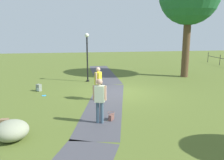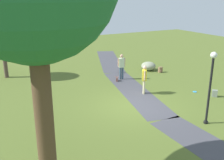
# 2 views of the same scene
# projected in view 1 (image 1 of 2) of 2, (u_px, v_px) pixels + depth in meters

# --- Properties ---
(ground_plane) EXTENTS (48.00, 48.00, 0.00)m
(ground_plane) POSITION_uv_depth(u_px,v_px,m) (123.00, 92.00, 13.57)
(ground_plane) COLOR #526327
(footpath_segment_near) EXTENTS (8.02, 1.75, 0.01)m
(footpath_segment_near) POSITION_uv_depth(u_px,v_px,m) (103.00, 73.00, 19.30)
(footpath_segment_near) COLOR #434349
(footpath_segment_near) RESTS_ON ground
(footpath_segment_mid) EXTENTS (8.17, 3.30, 0.01)m
(footpath_segment_mid) POSITION_uv_depth(u_px,v_px,m) (105.00, 104.00, 11.54)
(footpath_segment_mid) COLOR #434349
(footpath_segment_mid) RESTS_ON ground
(lamp_post) EXTENTS (0.28, 0.28, 3.26)m
(lamp_post) POSITION_uv_depth(u_px,v_px,m) (87.00, 52.00, 15.94)
(lamp_post) COLOR black
(lamp_post) RESTS_ON ground
(lawn_boulder) EXTENTS (1.23, 1.23, 0.65)m
(lawn_boulder) POSITION_uv_depth(u_px,v_px,m) (11.00, 130.00, 7.70)
(lawn_boulder) COLOR gray
(lawn_boulder) RESTS_ON ground
(woman_with_handbag) EXTENTS (0.33, 0.50, 1.73)m
(woman_with_handbag) POSITION_uv_depth(u_px,v_px,m) (100.00, 98.00, 8.95)
(woman_with_handbag) COLOR #3D5569
(woman_with_handbag) RESTS_ON ground
(man_near_boulder) EXTENTS (0.46, 0.39, 1.69)m
(man_near_boulder) POSITION_uv_depth(u_px,v_px,m) (98.00, 81.00, 11.92)
(man_near_boulder) COLOR beige
(man_near_boulder) RESTS_ON ground
(handbag_on_grass) EXTENTS (0.37, 0.37, 0.31)m
(handbag_on_grass) POSITION_uv_depth(u_px,v_px,m) (111.00, 117.00, 9.43)
(handbag_on_grass) COLOR brown
(handbag_on_grass) RESTS_ON ground
(backpack_by_boulder) EXTENTS (0.27, 0.29, 0.40)m
(backpack_by_boulder) POSITION_uv_depth(u_px,v_px,m) (5.00, 124.00, 8.53)
(backpack_by_boulder) COLOR #836446
(backpack_by_boulder) RESTS_ON ground
(spare_backpack_on_lawn) EXTENTS (0.35, 0.35, 0.40)m
(spare_backpack_on_lawn) POSITION_uv_depth(u_px,v_px,m) (39.00, 88.00, 13.83)
(spare_backpack_on_lawn) COLOR gray
(spare_backpack_on_lawn) RESTS_ON ground
(frisbee_on_grass) EXTENTS (0.23, 0.23, 0.02)m
(frisbee_on_grass) POSITION_uv_depth(u_px,v_px,m) (44.00, 96.00, 12.88)
(frisbee_on_grass) COLOR #2E99DA
(frisbee_on_grass) RESTS_ON ground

